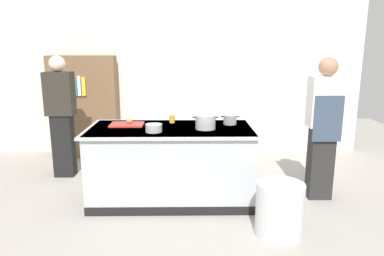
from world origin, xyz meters
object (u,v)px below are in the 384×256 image
(mixing_bowl, at_px, (154,128))
(juice_cup, at_px, (172,119))
(person_chef, at_px, (323,126))
(bookshelf, at_px, (84,107))
(trash_bin, at_px, (280,209))
(stock_pot, at_px, (205,122))
(sauce_pan, at_px, (230,120))
(person_guest, at_px, (61,114))
(onion, at_px, (129,120))

(mixing_bowl, distance_m, juice_cup, 0.52)
(person_chef, relative_size, bookshelf, 1.01)
(mixing_bowl, relative_size, trash_bin, 0.35)
(stock_pot, relative_size, juice_cup, 2.99)
(stock_pot, xyz_separation_m, mixing_bowl, (-0.59, -0.14, -0.04))
(sauce_pan, distance_m, person_chef, 1.11)
(person_chef, bearing_deg, sauce_pan, 92.46)
(person_chef, bearing_deg, person_guest, 87.13)
(onion, bearing_deg, bookshelf, 122.07)
(trash_bin, relative_size, person_guest, 0.31)
(stock_pot, bearing_deg, trash_bin, -48.44)
(juice_cup, distance_m, person_chef, 1.84)
(juice_cup, xyz_separation_m, bookshelf, (-1.54, 1.52, -0.10))
(juice_cup, relative_size, person_chef, 0.06)
(person_chef, bearing_deg, mixing_bowl, 107.29)
(mixing_bowl, height_order, bookshelf, bookshelf)
(juice_cup, height_order, bookshelf, bookshelf)
(stock_pot, height_order, person_chef, person_chef)
(mixing_bowl, height_order, person_guest, person_guest)
(bookshelf, bearing_deg, trash_bin, -45.16)
(onion, xyz_separation_m, mixing_bowl, (0.33, -0.37, -0.01))
(person_chef, height_order, person_guest, same)
(onion, height_order, trash_bin, onion)
(sauce_pan, height_order, person_chef, person_chef)
(mixing_bowl, xyz_separation_m, trash_bin, (1.29, -0.65, -0.68))
(onion, distance_m, trash_bin, 2.03)
(mixing_bowl, distance_m, person_guest, 1.75)
(person_chef, height_order, bookshelf, person_chef)
(stock_pot, bearing_deg, person_guest, 155.38)
(onion, xyz_separation_m, juice_cup, (0.51, 0.11, -0.01))
(onion, distance_m, mixing_bowl, 0.50)
(person_guest, bearing_deg, onion, 61.44)
(mixing_bowl, xyz_separation_m, bookshelf, (-1.35, 2.01, -0.09))
(person_chef, xyz_separation_m, bookshelf, (-3.36, 1.77, -0.06))
(onion, bearing_deg, juice_cup, 12.26)
(mixing_bowl, xyz_separation_m, person_guest, (-1.40, 1.05, -0.03))
(sauce_pan, relative_size, person_chef, 0.13)
(sauce_pan, bearing_deg, stock_pot, -141.56)
(onion, xyz_separation_m, person_guest, (-1.07, 0.68, -0.05))
(onion, distance_m, stock_pot, 0.95)
(stock_pot, height_order, sauce_pan, stock_pot)
(juice_cup, bearing_deg, stock_pot, -40.54)
(stock_pot, relative_size, person_chef, 0.17)
(onion, height_order, person_guest, person_guest)
(onion, bearing_deg, person_guest, 147.67)
(trash_bin, xyz_separation_m, bookshelf, (-2.64, 2.66, 0.59))
(juice_cup, relative_size, person_guest, 0.06)
(trash_bin, bearing_deg, bookshelf, 134.84)
(mixing_bowl, distance_m, person_chef, 2.02)
(trash_bin, distance_m, bookshelf, 3.79)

